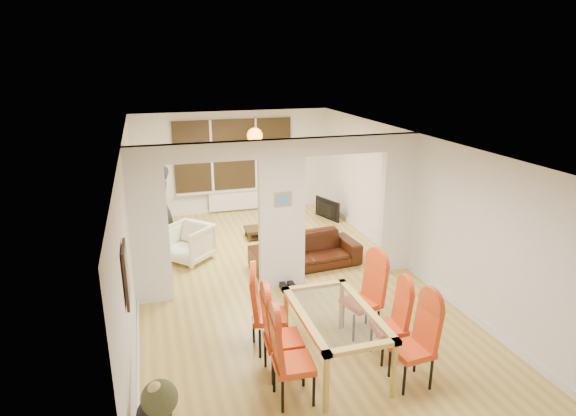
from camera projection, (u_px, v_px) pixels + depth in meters
name	position (u px, v px, depth m)	size (l,w,h in m)	color
floor	(282.00, 283.00, 8.64)	(5.00, 9.00, 0.01)	tan
room_walls	(282.00, 215.00, 8.25)	(5.00, 9.00, 2.60)	silver
divider_wall	(282.00, 215.00, 8.25)	(5.00, 0.18, 2.60)	white
bay_window_blinds	(234.00, 155.00, 12.24)	(3.00, 0.08, 1.80)	black
radiator	(236.00, 200.00, 12.57)	(1.40, 0.08, 0.50)	white
pendant_light	(255.00, 136.00, 11.09)	(0.36, 0.36, 0.36)	orange
stair_newel	(157.00, 397.00, 4.93)	(0.40, 1.20, 1.10)	#D7BD62
wall_poster	(126.00, 274.00, 5.29)	(0.04, 0.52, 0.67)	gray
pillar_photo	(283.00, 199.00, 8.07)	(0.30, 0.03, 0.25)	#4C8CD8
dining_table	(335.00, 338.00, 6.24)	(0.95, 1.69, 0.79)	gold
dining_chair_la	(294.00, 357.00, 5.55)	(0.45, 0.45, 1.14)	red
dining_chair_lb	(283.00, 334.00, 6.02)	(0.46, 0.46, 1.14)	red
dining_chair_lc	(270.00, 311.00, 6.56)	(0.46, 0.46, 1.15)	red
dining_chair_ra	(412.00, 344.00, 5.83)	(0.44, 0.44, 1.11)	red
dining_chair_rb	(389.00, 323.00, 6.37)	(0.41, 0.41, 1.03)	red
dining_chair_rc	(361.00, 297.00, 6.92)	(0.46, 0.46, 1.15)	red
sofa	(305.00, 251.00, 9.27)	(2.09, 0.82, 0.61)	black
armchair	(188.00, 243.00, 9.50)	(0.82, 0.80, 0.74)	white
person	(161.00, 206.00, 10.14)	(0.42, 0.63, 1.74)	black
television	(325.00, 210.00, 11.97)	(0.12, 0.88, 0.51)	black
coffee_table	(267.00, 232.00, 10.85)	(1.00, 0.50, 0.23)	#372812
bottle	(267.00, 222.00, 10.71)	(0.07, 0.07, 0.27)	#143F19
bowl	(272.00, 224.00, 10.92)	(0.23, 0.23, 0.06)	#372812
shoes	(288.00, 287.00, 8.39)	(0.24, 0.27, 0.10)	black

